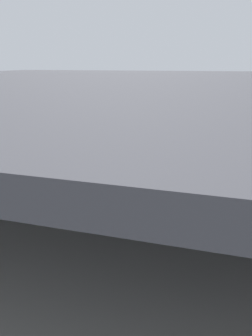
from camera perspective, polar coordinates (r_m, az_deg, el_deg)
name	(u,v)px	position (r m, az deg, el deg)	size (l,w,h in m)	color
ground_plane	(151,185)	(45.11, 4.77, -3.30)	(110.00, 110.00, 0.00)	gray
hangar_structure	(168,81)	(55.31, 7.97, 16.16)	(121.00, 99.00, 15.04)	#4C4F54
airplane_main	(143,155)	(48.02, 3.19, 2.46)	(34.12, 34.32, 11.15)	white
boarding_stairs	(101,189)	(41.81, -4.87, -4.11)	(4.36, 2.74, 4.59)	slate
crew_worker_near_nose	(39,213)	(36.41, -16.23, -8.28)	(0.52, 0.33, 1.61)	#232838
crew_worker_by_stairs	(109,181)	(43.90, -3.35, -2.58)	(0.39, 0.46, 1.67)	#232838
traffic_cone_orange	(67,223)	(34.85, -11.31, -10.31)	(0.36, 0.36, 0.60)	black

